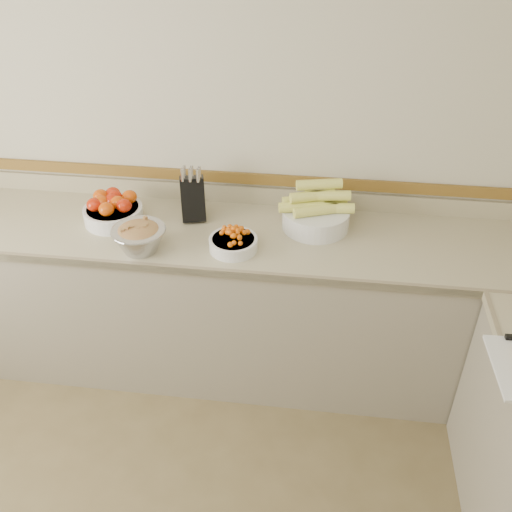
# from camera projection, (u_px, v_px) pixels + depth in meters

# --- Properties ---
(back_wall) EXTENTS (4.00, 0.00, 4.00)m
(back_wall) POSITION_uv_depth(u_px,v_px,m) (205.00, 131.00, 2.92)
(back_wall) COLOR beige
(back_wall) RESTS_ON ground_plane
(counter_back) EXTENTS (4.00, 0.65, 1.08)m
(counter_back) POSITION_uv_depth(u_px,v_px,m) (201.00, 299.00, 3.14)
(counter_back) COLOR tan
(counter_back) RESTS_ON ground_plane
(knife_block) EXTENTS (0.16, 0.17, 0.30)m
(knife_block) POSITION_uv_depth(u_px,v_px,m) (193.00, 197.00, 2.92)
(knife_block) COLOR black
(knife_block) RESTS_ON counter_back
(tomato_bowl) EXTENTS (0.30, 0.30, 0.15)m
(tomato_bowl) POSITION_uv_depth(u_px,v_px,m) (113.00, 209.00, 2.92)
(tomato_bowl) COLOR white
(tomato_bowl) RESTS_ON counter_back
(cherry_tomato_bowl) EXTENTS (0.24, 0.24, 0.12)m
(cherry_tomato_bowl) POSITION_uv_depth(u_px,v_px,m) (233.00, 241.00, 2.72)
(cherry_tomato_bowl) COLOR white
(cherry_tomato_bowl) RESTS_ON counter_back
(corn_bowl) EXTENTS (0.38, 0.34, 0.25)m
(corn_bowl) POSITION_uv_depth(u_px,v_px,m) (316.00, 213.00, 2.87)
(corn_bowl) COLOR white
(corn_bowl) RESTS_ON counter_back
(rhubarb_bowl) EXTENTS (0.26, 0.26, 0.15)m
(rhubarb_bowl) POSITION_uv_depth(u_px,v_px,m) (139.00, 237.00, 2.70)
(rhubarb_bowl) COLOR #B2B2BA
(rhubarb_bowl) RESTS_ON counter_back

